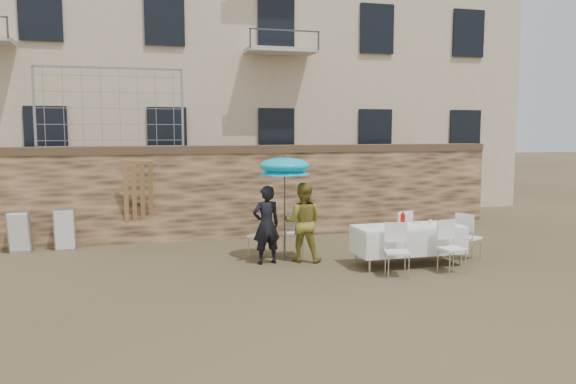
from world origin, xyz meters
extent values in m
plane|color=brown|center=(0.00, 0.00, 0.00)|extent=(80.00, 80.00, 0.00)
cube|color=brown|center=(0.00, 5.00, 1.10)|extent=(13.00, 0.50, 2.20)
imported|color=black|center=(-0.06, 2.14, 0.77)|extent=(0.61, 0.45, 1.54)
imported|color=gold|center=(0.69, 2.14, 0.79)|extent=(0.94, 0.85, 1.58)
cylinder|color=#3F3F44|center=(0.34, 2.24, 0.87)|extent=(0.03, 0.03, 1.75)
cone|color=#08A5C7|center=(0.34, 2.24, 1.86)|extent=(1.04, 1.04, 0.22)
cube|color=white|center=(2.58, 1.31, 0.75)|extent=(2.10, 0.85, 0.05)
cylinder|color=silver|center=(1.63, 0.96, 0.37)|extent=(0.04, 0.04, 0.74)
cylinder|color=silver|center=(3.53, 0.96, 0.37)|extent=(0.04, 0.04, 0.74)
cylinder|color=silver|center=(1.63, 1.65, 0.37)|extent=(0.04, 0.04, 0.74)
cylinder|color=silver|center=(3.53, 1.65, 0.37)|extent=(0.04, 0.04, 0.74)
cylinder|color=red|center=(2.38, 1.16, 0.91)|extent=(0.09, 0.09, 0.26)
camera|label=1|loc=(-2.48, -8.41, 2.65)|focal=35.00mm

